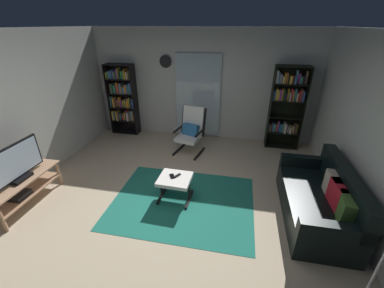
# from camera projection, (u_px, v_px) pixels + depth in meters

# --- Properties ---
(ground_plane) EXTENTS (7.02, 7.02, 0.00)m
(ground_plane) POSITION_uv_depth(u_px,v_px,m) (173.00, 207.00, 3.90)
(ground_plane) COLOR #BFAB8C
(wall_back) EXTENTS (5.60, 0.06, 2.60)m
(wall_back) POSITION_uv_depth(u_px,v_px,m) (202.00, 86.00, 5.87)
(wall_back) COLOR beige
(wall_back) RESTS_ON ground
(wall_left) EXTENTS (0.06, 6.00, 2.60)m
(wall_left) POSITION_uv_depth(u_px,v_px,m) (4.00, 120.00, 3.79)
(wall_left) COLOR beige
(wall_left) RESTS_ON ground
(glass_door_panel) EXTENTS (1.10, 0.01, 2.00)m
(glass_door_panel) POSITION_uv_depth(u_px,v_px,m) (198.00, 96.00, 5.94)
(glass_door_panel) COLOR silver
(area_rug) EXTENTS (2.30, 1.77, 0.01)m
(area_rug) POSITION_uv_depth(u_px,v_px,m) (183.00, 201.00, 4.02)
(area_rug) COLOR #1F715F
(area_rug) RESTS_ON ground
(tv_stand) EXTENTS (0.41, 1.26, 0.47)m
(tv_stand) POSITION_uv_depth(u_px,v_px,m) (23.00, 188.00, 3.83)
(tv_stand) COLOR tan
(tv_stand) RESTS_ON ground
(television) EXTENTS (0.20, 0.94, 0.58)m
(television) POSITION_uv_depth(u_px,v_px,m) (15.00, 164.00, 3.65)
(television) COLOR black
(television) RESTS_ON tv_stand
(bookshelf_near_tv) EXTENTS (0.70, 0.30, 1.79)m
(bookshelf_near_tv) POSITION_uv_depth(u_px,v_px,m) (123.00, 98.00, 6.17)
(bookshelf_near_tv) COLOR black
(bookshelf_near_tv) RESTS_ON ground
(bookshelf_near_sofa) EXTENTS (0.73, 0.30, 1.88)m
(bookshelf_near_sofa) POSITION_uv_depth(u_px,v_px,m) (286.00, 104.00, 5.40)
(bookshelf_near_sofa) COLOR black
(bookshelf_near_sofa) RESTS_ON ground
(leather_sofa) EXTENTS (0.83, 1.75, 0.84)m
(leather_sofa) POSITION_uv_depth(u_px,v_px,m) (320.00, 201.00, 3.56)
(leather_sofa) COLOR black
(leather_sofa) RESTS_ON ground
(lounge_armchair) EXTENTS (0.69, 0.76, 1.02)m
(lounge_armchair) POSITION_uv_depth(u_px,v_px,m) (191.00, 129.00, 5.41)
(lounge_armchair) COLOR black
(lounge_armchair) RESTS_ON ground
(ottoman) EXTENTS (0.54, 0.50, 0.41)m
(ottoman) POSITION_uv_depth(u_px,v_px,m) (175.00, 181.00, 3.95)
(ottoman) COLOR white
(ottoman) RESTS_ON ground
(tv_remote) EXTENTS (0.11, 0.14, 0.02)m
(tv_remote) POSITION_uv_depth(u_px,v_px,m) (177.00, 176.00, 3.95)
(tv_remote) COLOR black
(tv_remote) RESTS_ON ottoman
(cell_phone) EXTENTS (0.13, 0.16, 0.01)m
(cell_phone) POSITION_uv_depth(u_px,v_px,m) (172.00, 176.00, 3.95)
(cell_phone) COLOR black
(cell_phone) RESTS_ON ottoman
(wall_clock) EXTENTS (0.29, 0.03, 0.29)m
(wall_clock) POSITION_uv_depth(u_px,v_px,m) (165.00, 61.00, 5.71)
(wall_clock) COLOR silver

